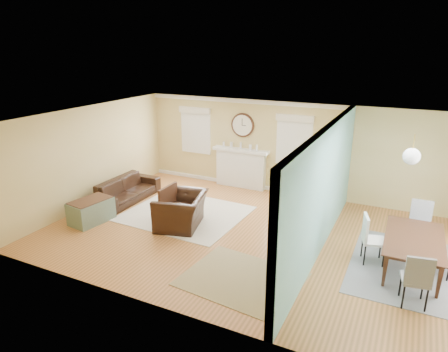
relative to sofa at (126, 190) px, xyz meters
The scene contains 26 objects.
floor 3.89m from the sofa, ahead, with size 9.00×9.00×0.00m, color #945C2B.
wall_back 4.70m from the sofa, 33.07° to the left, with size 9.00×0.02×2.60m, color tan.
wall_front 5.29m from the sofa, 42.22° to the right, with size 9.00×0.02×2.60m, color tan.
wall_left 1.29m from the sofa, 142.84° to the right, with size 0.02×6.00×2.60m, color tan.
ceiling 4.51m from the sofa, ahead, with size 9.00×6.00×0.02m, color white.
partition 5.47m from the sofa, ahead, with size 0.17×6.00×2.60m.
fireplace 3.36m from the sofa, 45.45° to the left, with size 1.70×0.30×1.17m.
wall_clock 3.74m from the sofa, 46.47° to the left, with size 0.70×0.07×0.70m.
window_left 2.92m from the sofa, 71.99° to the left, with size 1.05×0.13×1.42m.
window_right 4.80m from the sofa, 32.24° to the left, with size 1.05×0.13×1.42m.
pendant 7.12m from the sofa, ahead, with size 0.30×0.30×0.55m.
rug_cream 1.95m from the sofa, ahead, with size 2.84×2.47×0.02m, color beige.
rug_jute 4.89m from the sofa, 26.46° to the right, with size 2.05×1.68×0.01m, color tan.
rug_grey 7.17m from the sofa, ahead, with size 2.20×2.75×0.01m, color gray.
sofa is the anchor object (origin of this frame).
eames_chair 2.33m from the sofa, 18.44° to the right, with size 1.21×1.05×0.78m, color black.
green_chair 4.60m from the sofa, 19.19° to the left, with size 0.67×0.69×0.63m, color #027647.
trunk 1.48m from the sofa, 84.62° to the right, with size 0.74×1.06×0.57m.
credenza 5.20m from the sofa, 12.63° to the left, with size 0.47×1.37×0.80m.
tv 5.24m from the sofa, 12.67° to the left, with size 1.09×0.14×0.63m, color black.
garden_stool 5.08m from the sofa, ahead, with size 0.36×0.36×0.53m, color white.
potted_plant 5.10m from the sofa, ahead, with size 0.42×0.36×0.47m, color #337F33.
dining_table 7.16m from the sofa, ahead, with size 1.85×1.03×0.65m, color #4B2818.
dining_chair_n 7.24m from the sofa, ahead, with size 0.44×0.44×0.96m.
dining_chair_s 7.36m from the sofa, 12.71° to the right, with size 0.49×0.49×0.96m.
dining_chair_w 6.45m from the sofa, ahead, with size 0.53×0.53×0.97m.
Camera 1 is at (2.99, -7.49, 4.07)m, focal length 32.00 mm.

